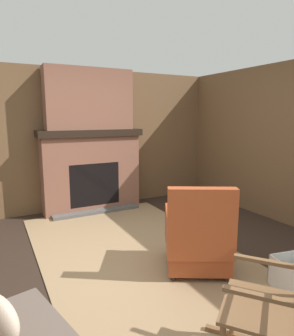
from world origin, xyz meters
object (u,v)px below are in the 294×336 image
at_px(firewood_stack, 197,221).
at_px(storage_case, 111,125).
at_px(armchair, 197,239).
at_px(decorative_plate_on_mantel, 87,121).
at_px(oil_lamp_vase, 73,123).
at_px(rocking_chair, 271,315).

distance_m(firewood_stack, storage_case, 2.18).
distance_m(armchair, decorative_plate_on_mantel, 2.85).
xyz_separation_m(oil_lamp_vase, storage_case, (0.00, 0.66, -0.03)).
bearing_deg(oil_lamp_vase, decorative_plate_on_mantel, 94.69).
distance_m(rocking_chair, decorative_plate_on_mantel, 3.98).
bearing_deg(oil_lamp_vase, rocking_chair, 3.29).
height_order(rocking_chair, oil_lamp_vase, oil_lamp_vase).
bearing_deg(firewood_stack, decorative_plate_on_mantel, -142.65).
distance_m(armchair, storage_case, 2.78).
height_order(armchair, oil_lamp_vase, oil_lamp_vase).
relative_size(firewood_stack, decorative_plate_on_mantel, 1.37).
xyz_separation_m(armchair, storage_case, (-2.56, 0.06, 1.10)).
height_order(oil_lamp_vase, decorative_plate_on_mantel, decorative_plate_on_mantel).
bearing_deg(storage_case, oil_lamp_vase, -90.01).
xyz_separation_m(oil_lamp_vase, decorative_plate_on_mantel, (-0.02, 0.24, 0.04)).
xyz_separation_m(firewood_stack, decorative_plate_on_mantel, (-1.53, -1.17, 1.46)).
xyz_separation_m(rocking_chair, firewood_stack, (-2.29, 1.19, -0.34)).
height_order(armchair, firewood_stack, armchair).
bearing_deg(storage_case, rocking_chair, -6.70).
xyz_separation_m(rocking_chair, storage_case, (-3.80, 0.45, 1.05)).
height_order(armchair, rocking_chair, rocking_chair).
relative_size(armchair, rocking_chair, 0.84).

